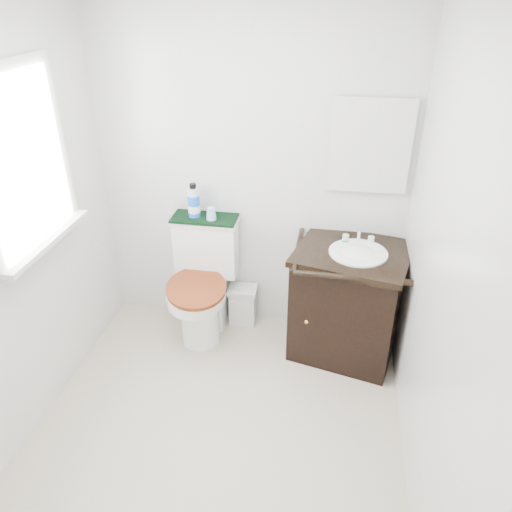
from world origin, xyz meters
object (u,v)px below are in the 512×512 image
(vanity, at_px, (348,299))
(cup, at_px, (211,213))
(mouthwash_bottle, at_px, (194,202))
(trash_bin, at_px, (243,305))
(toilet, at_px, (204,287))

(vanity, xyz_separation_m, cup, (-1.01, 0.16, 0.51))
(mouthwash_bottle, bearing_deg, vanity, -9.56)
(vanity, distance_m, cup, 1.14)
(mouthwash_bottle, relative_size, cup, 2.78)
(mouthwash_bottle, xyz_separation_m, cup, (0.13, -0.03, -0.07))
(mouthwash_bottle, distance_m, cup, 0.15)
(vanity, distance_m, trash_bin, 0.86)
(toilet, distance_m, trash_bin, 0.38)
(trash_bin, relative_size, cup, 3.58)
(trash_bin, xyz_separation_m, cup, (-0.21, -0.04, 0.78))
(mouthwash_bottle, height_order, cup, mouthwash_bottle)
(toilet, relative_size, cup, 9.99)
(vanity, xyz_separation_m, mouthwash_bottle, (-1.14, 0.19, 0.58))
(cup, bearing_deg, mouthwash_bottle, 166.27)
(mouthwash_bottle, bearing_deg, cup, -13.73)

